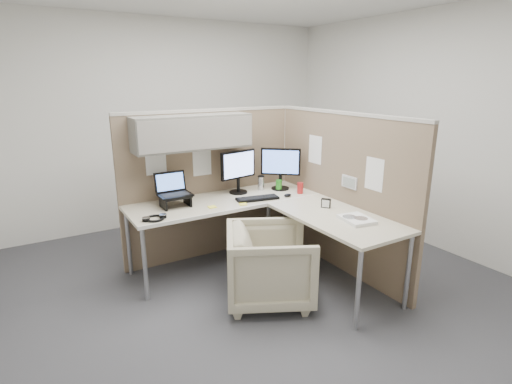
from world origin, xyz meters
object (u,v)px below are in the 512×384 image
office_chair (270,261)px  monitor_left (238,168)px  keyboard (257,199)px  desk (265,211)px

office_chair → monitor_left: size_ratio=1.62×
keyboard → office_chair: bearing=-102.1°
monitor_left → keyboard: (0.05, -0.33, -0.26)m
desk → office_chair: office_chair is taller
office_chair → monitor_left: 1.20m
desk → keyboard: keyboard is taller
keyboard → desk: bearing=-93.6°
monitor_left → office_chair: bearing=-113.1°
office_chair → monitor_left: (0.23, 0.99, 0.63)m
office_chair → keyboard: same height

